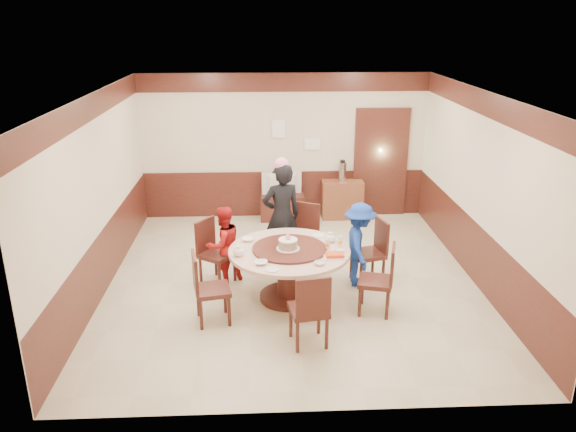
{
  "coord_description": "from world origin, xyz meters",
  "views": [
    {
      "loc": [
        -0.43,
        -7.69,
        3.8
      ],
      "look_at": [
        -0.07,
        -0.16,
        1.1
      ],
      "focal_mm": 35.0,
      "sensor_mm": 36.0,
      "label": 1
    }
  ],
  "objects_px": {
    "person_red": "(224,245)",
    "side_cabinet": "(342,199)",
    "person_standing": "(282,216)",
    "television": "(282,184)",
    "person_blue": "(359,245)",
    "shrimp_platter": "(335,256)",
    "thermos": "(342,172)",
    "tv_stand": "(282,207)",
    "banquet_table": "(289,264)",
    "birthday_cake": "(288,244)"
  },
  "relations": [
    {
      "from": "tv_stand",
      "to": "side_cabinet",
      "type": "relative_size",
      "value": 1.06
    },
    {
      "from": "person_blue",
      "to": "thermos",
      "type": "xyz_separation_m",
      "value": [
        0.15,
        2.93,
        0.31
      ]
    },
    {
      "from": "birthday_cake",
      "to": "television",
      "type": "distance_m",
      "value": 3.36
    },
    {
      "from": "television",
      "to": "banquet_table",
      "type": "bearing_deg",
      "value": 82.45
    },
    {
      "from": "person_red",
      "to": "person_blue",
      "type": "xyz_separation_m",
      "value": [
        2.0,
        -0.19,
        0.04
      ]
    },
    {
      "from": "person_standing",
      "to": "birthday_cake",
      "type": "height_order",
      "value": "person_standing"
    },
    {
      "from": "person_red",
      "to": "side_cabinet",
      "type": "relative_size",
      "value": 1.48
    },
    {
      "from": "person_red",
      "to": "thermos",
      "type": "xyz_separation_m",
      "value": [
        2.14,
        2.75,
        0.35
      ]
    },
    {
      "from": "television",
      "to": "thermos",
      "type": "xyz_separation_m",
      "value": [
        1.17,
        0.03,
        0.22
      ]
    },
    {
      "from": "person_standing",
      "to": "birthday_cake",
      "type": "relative_size",
      "value": 5.27
    },
    {
      "from": "shrimp_platter",
      "to": "thermos",
      "type": "distance_m",
      "value": 3.69
    },
    {
      "from": "person_blue",
      "to": "side_cabinet",
      "type": "bearing_deg",
      "value": -1.38
    },
    {
      "from": "banquet_table",
      "to": "person_blue",
      "type": "bearing_deg",
      "value": 21.17
    },
    {
      "from": "side_cabinet",
      "to": "birthday_cake",
      "type": "bearing_deg",
      "value": -109.97
    },
    {
      "from": "side_cabinet",
      "to": "television",
      "type": "bearing_deg",
      "value": -178.55
    },
    {
      "from": "thermos",
      "to": "television",
      "type": "bearing_deg",
      "value": -178.53
    },
    {
      "from": "person_standing",
      "to": "birthday_cake",
      "type": "xyz_separation_m",
      "value": [
        0.05,
        -1.15,
        0.01
      ]
    },
    {
      "from": "birthday_cake",
      "to": "side_cabinet",
      "type": "height_order",
      "value": "birthday_cake"
    },
    {
      "from": "television",
      "to": "side_cabinet",
      "type": "height_order",
      "value": "television"
    },
    {
      "from": "person_standing",
      "to": "television",
      "type": "relative_size",
      "value": 2.18
    },
    {
      "from": "person_red",
      "to": "person_blue",
      "type": "relative_size",
      "value": 0.94
    },
    {
      "from": "thermos",
      "to": "banquet_table",
      "type": "bearing_deg",
      "value": -109.69
    },
    {
      "from": "person_red",
      "to": "side_cabinet",
      "type": "xyz_separation_m",
      "value": [
        2.16,
        2.75,
        -0.22
      ]
    },
    {
      "from": "person_red",
      "to": "television",
      "type": "xyz_separation_m",
      "value": [
        0.98,
        2.72,
        0.13
      ]
    },
    {
      "from": "person_standing",
      "to": "tv_stand",
      "type": "xyz_separation_m",
      "value": [
        0.09,
        2.21,
        -0.6
      ]
    },
    {
      "from": "person_red",
      "to": "person_blue",
      "type": "height_order",
      "value": "person_blue"
    },
    {
      "from": "banquet_table",
      "to": "person_standing",
      "type": "distance_m",
      "value": 1.15
    },
    {
      "from": "shrimp_platter",
      "to": "television",
      "type": "xyz_separation_m",
      "value": [
        -0.57,
        3.61,
        -0.05
      ]
    },
    {
      "from": "person_red",
      "to": "tv_stand",
      "type": "distance_m",
      "value": 2.91
    },
    {
      "from": "tv_stand",
      "to": "person_red",
      "type": "bearing_deg",
      "value": -109.78
    },
    {
      "from": "person_red",
      "to": "birthday_cake",
      "type": "height_order",
      "value": "person_red"
    },
    {
      "from": "banquet_table",
      "to": "person_red",
      "type": "xyz_separation_m",
      "value": [
        -0.95,
        0.59,
        0.06
      ]
    },
    {
      "from": "tv_stand",
      "to": "person_blue",
      "type": "bearing_deg",
      "value": -70.66
    },
    {
      "from": "shrimp_platter",
      "to": "tv_stand",
      "type": "bearing_deg",
      "value": 98.91
    },
    {
      "from": "banquet_table",
      "to": "thermos",
      "type": "height_order",
      "value": "thermos"
    },
    {
      "from": "banquet_table",
      "to": "tv_stand",
      "type": "xyz_separation_m",
      "value": [
        0.03,
        3.31,
        -0.28
      ]
    },
    {
      "from": "television",
      "to": "thermos",
      "type": "bearing_deg",
      "value": 174.39
    },
    {
      "from": "person_blue",
      "to": "birthday_cake",
      "type": "distance_m",
      "value": 1.18
    },
    {
      "from": "birthday_cake",
      "to": "thermos",
      "type": "bearing_deg",
      "value": 70.25
    },
    {
      "from": "shrimp_platter",
      "to": "television",
      "type": "relative_size",
      "value": 0.38
    },
    {
      "from": "shrimp_platter",
      "to": "television",
      "type": "distance_m",
      "value": 3.66
    },
    {
      "from": "banquet_table",
      "to": "television",
      "type": "relative_size",
      "value": 2.16
    },
    {
      "from": "birthday_cake",
      "to": "banquet_table",
      "type": "bearing_deg",
      "value": 66.06
    },
    {
      "from": "person_red",
      "to": "tv_stand",
      "type": "height_order",
      "value": "person_red"
    },
    {
      "from": "tv_stand",
      "to": "side_cabinet",
      "type": "bearing_deg",
      "value": 1.45
    },
    {
      "from": "person_red",
      "to": "shrimp_platter",
      "type": "height_order",
      "value": "person_red"
    },
    {
      "from": "person_blue",
      "to": "television",
      "type": "xyz_separation_m",
      "value": [
        -1.02,
        2.9,
        0.09
      ]
    },
    {
      "from": "birthday_cake",
      "to": "person_standing",
      "type": "bearing_deg",
      "value": 92.25
    },
    {
      "from": "television",
      "to": "thermos",
      "type": "distance_m",
      "value": 1.19
    },
    {
      "from": "tv_stand",
      "to": "person_standing",
      "type": "bearing_deg",
      "value": -92.44
    }
  ]
}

